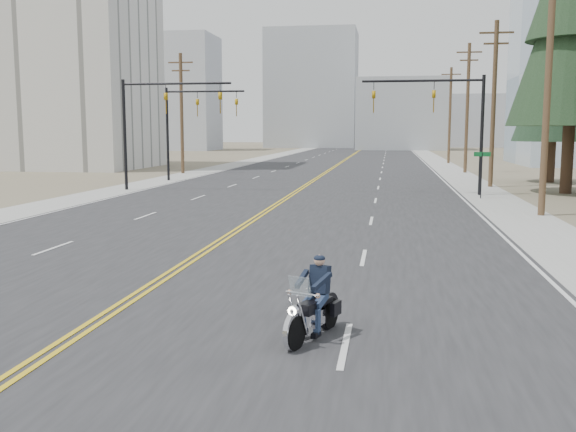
% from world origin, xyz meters
% --- Properties ---
extents(road, '(20.00, 200.00, 0.01)m').
position_xyz_m(road, '(0.00, 70.00, 0.01)').
color(road, '#303033').
rests_on(road, ground).
extents(sidewalk_left, '(3.00, 200.00, 0.01)m').
position_xyz_m(sidewalk_left, '(-11.50, 70.00, 0.01)').
color(sidewalk_left, '#A5A5A0').
rests_on(sidewalk_left, ground).
extents(sidewalk_right, '(3.00, 200.00, 0.01)m').
position_xyz_m(sidewalk_right, '(11.50, 70.00, 0.01)').
color(sidewalk_right, '#A5A5A0').
rests_on(sidewalk_right, ground).
extents(traffic_mast_left, '(7.10, 0.26, 7.00)m').
position_xyz_m(traffic_mast_left, '(-8.98, 32.00, 4.94)').
color(traffic_mast_left, black).
rests_on(traffic_mast_left, ground).
extents(traffic_mast_right, '(7.10, 0.26, 7.00)m').
position_xyz_m(traffic_mast_right, '(8.98, 32.00, 4.94)').
color(traffic_mast_right, black).
rests_on(traffic_mast_right, ground).
extents(traffic_mast_far, '(6.10, 0.26, 7.00)m').
position_xyz_m(traffic_mast_far, '(-9.31, 40.00, 4.87)').
color(traffic_mast_far, black).
rests_on(traffic_mast_far, ground).
extents(street_sign, '(0.90, 0.06, 2.62)m').
position_xyz_m(street_sign, '(10.80, 30.00, 1.80)').
color(street_sign, black).
rests_on(street_sign, ground).
extents(utility_pole_b, '(2.20, 0.30, 11.50)m').
position_xyz_m(utility_pole_b, '(12.50, 23.00, 5.98)').
color(utility_pole_b, brown).
rests_on(utility_pole_b, ground).
extents(utility_pole_c, '(2.20, 0.30, 11.00)m').
position_xyz_m(utility_pole_c, '(12.50, 38.00, 5.73)').
color(utility_pole_c, brown).
rests_on(utility_pole_c, ground).
extents(utility_pole_d, '(2.20, 0.30, 11.50)m').
position_xyz_m(utility_pole_d, '(12.50, 53.00, 5.98)').
color(utility_pole_d, brown).
rests_on(utility_pole_d, ground).
extents(utility_pole_e, '(2.20, 0.30, 11.00)m').
position_xyz_m(utility_pole_e, '(12.50, 70.00, 5.73)').
color(utility_pole_e, brown).
rests_on(utility_pole_e, ground).
extents(utility_pole_left, '(2.20, 0.30, 10.50)m').
position_xyz_m(utility_pole_left, '(-12.50, 48.00, 5.48)').
color(utility_pole_left, brown).
rests_on(utility_pole_left, ground).
extents(apartment_block, '(18.00, 14.00, 30.00)m').
position_xyz_m(apartment_block, '(-28.00, 55.00, 15.00)').
color(apartment_block, silver).
rests_on(apartment_block, ground).
extents(haze_bldg_a, '(14.00, 12.00, 22.00)m').
position_xyz_m(haze_bldg_a, '(-35.00, 115.00, 11.00)').
color(haze_bldg_a, '#B7BCC6').
rests_on(haze_bldg_a, ground).
extents(haze_bldg_b, '(18.00, 14.00, 14.00)m').
position_xyz_m(haze_bldg_b, '(8.00, 125.00, 7.00)').
color(haze_bldg_b, '#ADB2B7').
rests_on(haze_bldg_b, ground).
extents(haze_bldg_d, '(20.00, 15.00, 26.00)m').
position_xyz_m(haze_bldg_d, '(-12.00, 140.00, 13.00)').
color(haze_bldg_d, '#ADB2B7').
rests_on(haze_bldg_d, ground).
extents(haze_bldg_e, '(14.00, 14.00, 12.00)m').
position_xyz_m(haze_bldg_e, '(25.00, 150.00, 6.00)').
color(haze_bldg_e, '#B7BCC6').
rests_on(haze_bldg_e, ground).
extents(haze_bldg_f, '(12.00, 12.00, 16.00)m').
position_xyz_m(haze_bldg_f, '(-50.00, 130.00, 8.00)').
color(haze_bldg_f, '#ADB2B7').
rests_on(haze_bldg_f, ground).
extents(motorcyclist, '(1.45, 2.13, 1.53)m').
position_xyz_m(motorcyclist, '(4.38, 4.32, 0.77)').
color(motorcyclist, black).
rests_on(motorcyclist, ground).
extents(conifer_far, '(5.65, 5.65, 15.14)m').
position_xyz_m(conifer_far, '(17.42, 42.78, 8.68)').
color(conifer_far, '#382619').
rests_on(conifer_far, ground).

